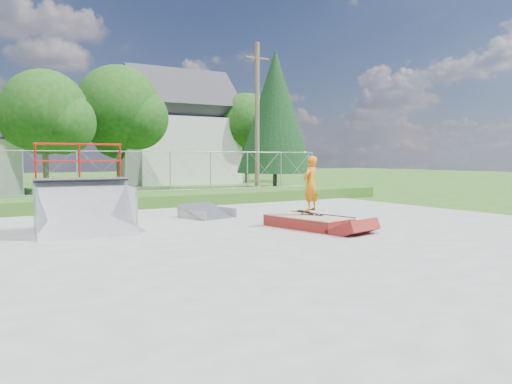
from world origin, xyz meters
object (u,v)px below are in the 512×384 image
at_px(quarter_pipe, 85,189).
at_px(flat_bank_ramp, 207,212).
at_px(grind_box, 308,222).
at_px(skater, 311,186).

distance_m(quarter_pipe, flat_bank_ramp, 4.63).
bearing_deg(quarter_pipe, grind_box, -16.37).
bearing_deg(skater, quarter_pipe, -41.18).
relative_size(grind_box, flat_bank_ramp, 1.79).
bearing_deg(skater, grind_box, 17.59).
distance_m(flat_bank_ramp, skater, 3.97).
height_order(quarter_pipe, skater, quarter_pipe).
bearing_deg(grind_box, skater, 28.77).
bearing_deg(skater, flat_bank_ramp, -87.85).
xyz_separation_m(quarter_pipe, skater, (5.85, -2.04, -0.01)).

